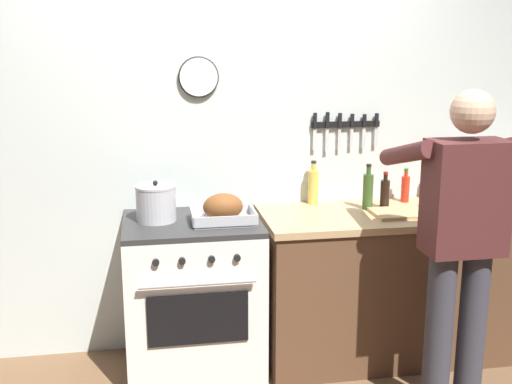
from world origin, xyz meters
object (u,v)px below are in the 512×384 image
at_px(cutting_board, 404,213).
at_px(bottle_cooking_oil, 313,186).
at_px(bottle_olive_oil, 368,190).
at_px(roasting_pan, 223,210).
at_px(person_cook, 461,233).
at_px(bottle_wine_red, 441,179).
at_px(stove, 194,296).
at_px(bottle_hot_sauce, 405,188).
at_px(stock_pot, 156,203).
at_px(bottle_soy_sauce, 385,193).

bearing_deg(cutting_board, bottle_cooking_oil, 144.07).
height_order(bottle_olive_oil, bottle_cooking_oil, bottle_olive_oil).
bearing_deg(roasting_pan, person_cook, -27.60).
xyz_separation_m(bottle_wine_red, bottle_cooking_oil, (-0.80, 0.06, -0.03)).
relative_size(stove, roasting_pan, 2.56).
xyz_separation_m(bottle_hot_sauce, bottle_cooking_oil, (-0.58, 0.05, 0.02)).
relative_size(bottle_hot_sauce, bottle_wine_red, 0.64).
height_order(stove, bottle_wine_red, bottle_wine_red).
relative_size(person_cook, bottle_olive_oil, 6.11).
xyz_separation_m(stock_pot, bottle_olive_oil, (1.24, 0.04, 0.01)).
bearing_deg(person_cook, stove, 75.36).
xyz_separation_m(stock_pot, bottle_soy_sauce, (1.35, 0.04, -0.01)).
bearing_deg(cutting_board, stock_pot, 175.31).
xyz_separation_m(stock_pot, bottle_hot_sauce, (1.53, 0.16, -0.01)).
xyz_separation_m(bottle_hot_sauce, bottle_soy_sauce, (-0.18, -0.13, 0.00)).
distance_m(roasting_pan, stock_pot, 0.37).
bearing_deg(bottle_olive_oil, roasting_pan, -171.67).
bearing_deg(stock_pot, bottle_olive_oil, 1.78).
height_order(stove, bottle_olive_oil, bottle_olive_oil).
height_order(person_cook, roasting_pan, person_cook).
bearing_deg(bottle_soy_sauce, bottle_hot_sauce, 34.72).
distance_m(bottle_soy_sauce, bottle_wine_red, 0.43).
distance_m(bottle_hot_sauce, bottle_olive_oil, 0.32).
bearing_deg(person_cook, roasting_pan, 74.15).
xyz_separation_m(roasting_pan, bottle_cooking_oil, (0.59, 0.30, 0.04)).
xyz_separation_m(person_cook, cutting_board, (-0.06, 0.55, -0.04)).
xyz_separation_m(roasting_pan, stock_pot, (-0.36, 0.09, 0.03)).
bearing_deg(bottle_olive_oil, bottle_hot_sauce, 23.67).
relative_size(person_cook, bottle_wine_red, 5.07).
relative_size(stove, bottle_olive_oil, 3.31).
xyz_separation_m(roasting_pan, bottle_wine_red, (1.40, 0.24, 0.07)).
distance_m(person_cook, bottle_olive_oil, 0.75).
distance_m(roasting_pan, cutting_board, 1.05).
xyz_separation_m(bottle_soy_sauce, bottle_olive_oil, (-0.11, -0.00, 0.02)).
xyz_separation_m(stove, bottle_soy_sauce, (1.16, 0.07, 0.54)).
relative_size(roasting_pan, bottle_olive_oil, 1.30).
relative_size(roasting_pan, bottle_soy_sauce, 1.58).
bearing_deg(bottle_wine_red, cutting_board, -142.85).
relative_size(stove, bottle_hot_sauce, 4.27).
bearing_deg(cutting_board, person_cook, -83.38).
relative_size(person_cook, bottle_hot_sauce, 7.88).
bearing_deg(bottle_soy_sauce, stock_pot, -178.33).
relative_size(stove, stock_pot, 3.93).
bearing_deg(roasting_pan, cutting_board, -1.39).
relative_size(stock_pot, bottle_soy_sauce, 1.03).
relative_size(cutting_board, bottle_cooking_oil, 1.34).
xyz_separation_m(person_cook, bottle_hot_sauce, (0.06, 0.84, 0.04)).
bearing_deg(bottle_soy_sauce, person_cook, -80.10).
distance_m(stove, bottle_cooking_oil, 0.98).
height_order(bottle_hot_sauce, bottle_olive_oil, bottle_olive_oil).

